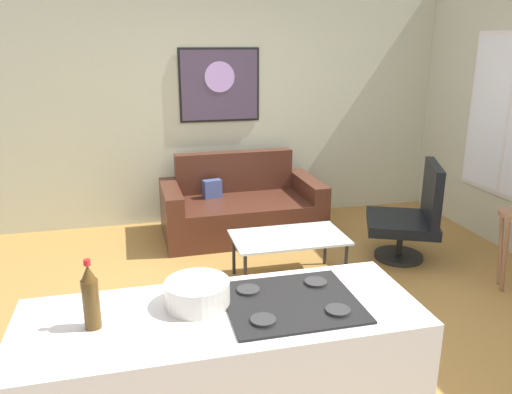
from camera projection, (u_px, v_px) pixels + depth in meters
ground at (283, 317)px, 3.94m from camera, size 6.40×6.40×0.04m
back_wall at (224, 101)px, 5.78m from camera, size 6.40×0.05×2.80m
couch at (241, 209)px, 5.56m from camera, size 1.72×0.94×0.86m
coffee_table at (289, 240)px, 4.41m from camera, size 0.99×0.58×0.42m
armchair at (412, 216)px, 4.84m from camera, size 0.86×0.87×0.97m
soda_bottle at (91, 297)px, 2.07m from camera, size 0.07×0.07×0.31m
mixing_bowl at (197, 293)px, 2.27m from camera, size 0.30×0.30×0.12m
wall_painting at (220, 85)px, 5.67m from camera, size 0.92×0.03×0.82m
window at (509, 117)px, 4.97m from camera, size 0.03×1.22×1.64m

